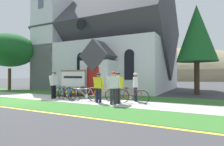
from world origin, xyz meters
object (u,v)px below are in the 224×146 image
object	(u,v)px
bicycle_black	(132,96)
yard_deciduous_tree	(10,50)
church_sign	(73,79)
bicycle_white	(102,95)
bicycle_silver	(85,95)
cyclist_in_orange_jersey	(113,85)
bicycle_red	(66,94)
cyclist_in_red_jersey	(118,85)
roadside_conifer	(197,34)
cyclist_in_blue_jersey	(54,83)
bicycle_yellow	(63,92)
bicycle_green	(87,93)
cyclist_in_green_jersey	(98,86)
cyclist_in_white_jersey	(135,85)

from	to	relation	value
bicycle_black	yard_deciduous_tree	bearing A→B (deg)	169.25
church_sign	bicycle_white	distance (m)	4.05
church_sign	bicycle_silver	world-z (taller)	church_sign
bicycle_black	cyclist_in_orange_jersey	xyz separation A→B (m)	(-0.68, -0.90, 0.60)
bicycle_red	church_sign	bearing A→B (deg)	120.96
church_sign	cyclist_in_red_jersey	bearing A→B (deg)	-24.93
bicycle_white	bicycle_red	bearing A→B (deg)	-164.45
bicycle_white	roadside_conifer	xyz separation A→B (m)	(4.69, 6.57, 4.38)
bicycle_red	roadside_conifer	world-z (taller)	roadside_conifer
cyclist_in_blue_jersey	cyclist_in_orange_jersey	distance (m)	4.49
roadside_conifer	bicycle_yellow	bearing A→B (deg)	-140.18
bicycle_silver	cyclist_in_red_jersey	xyz separation A→B (m)	(2.10, -0.00, 0.59)
church_sign	bicycle_green	size ratio (longest dim) A/B	1.30
church_sign	bicycle_yellow	size ratio (longest dim) A/B	1.34
cyclist_in_green_jersey	bicycle_silver	bearing A→B (deg)	167.71
cyclist_in_orange_jersey	yard_deciduous_tree	xyz separation A→B (m)	(-13.70, 3.63, 3.06)
bicycle_green	cyclist_in_white_jersey	size ratio (longest dim) A/B	1.08
bicycle_white	bicycle_silver	size ratio (longest dim) A/B	0.98
bicycle_red	cyclist_in_orange_jersey	bearing A→B (deg)	-5.37
bicycle_silver	cyclist_in_blue_jersey	bearing A→B (deg)	-179.99
bicycle_white	yard_deciduous_tree	distance (m)	13.34
bicycle_black	cyclist_in_blue_jersey	size ratio (longest dim) A/B	1.05
yard_deciduous_tree	cyclist_in_green_jersey	bearing A→B (deg)	-15.08
bicycle_green	cyclist_in_orange_jersey	bearing A→B (deg)	-28.37
bicycle_green	cyclist_in_blue_jersey	size ratio (longest dim) A/B	1.03
cyclist_in_white_jersey	yard_deciduous_tree	world-z (taller)	yard_deciduous_tree
bicycle_white	cyclist_in_green_jersey	bearing A→B (deg)	-75.62
bicycle_yellow	cyclist_in_orange_jersey	world-z (taller)	cyclist_in_orange_jersey
bicycle_white	bicycle_yellow	bearing A→B (deg)	177.98
cyclist_in_white_jersey	cyclist_in_orange_jersey	size ratio (longest dim) A/B	0.97
bicycle_black	bicycle_white	xyz separation A→B (m)	(-1.85, 0.00, -0.02)
bicycle_black	cyclist_in_white_jersey	xyz separation A→B (m)	(-0.09, 0.75, 0.57)
bicycle_black	yard_deciduous_tree	xyz separation A→B (m)	(-14.38, 2.73, 3.66)
bicycle_red	bicycle_yellow	bearing A→B (deg)	142.57
roadside_conifer	bicycle_green	bearing A→B (deg)	-134.85
bicycle_yellow	cyclist_in_orange_jersey	xyz separation A→B (m)	(4.24, -1.02, 0.62)
bicycle_yellow	cyclist_in_green_jersey	world-z (taller)	cyclist_in_green_jersey
roadside_conifer	bicycle_white	bearing A→B (deg)	-125.49
bicycle_yellow	cyclist_in_red_jersey	distance (m)	4.37
bicycle_yellow	cyclist_in_orange_jersey	size ratio (longest dim) A/B	1.03
cyclist_in_red_jersey	yard_deciduous_tree	world-z (taller)	yard_deciduous_tree
bicycle_green	cyclist_in_white_jersey	xyz separation A→B (m)	(3.14, 0.28, 0.57)
bicycle_white	yard_deciduous_tree	size ratio (longest dim) A/B	0.29
bicycle_black	bicycle_green	xyz separation A→B (m)	(-3.23, 0.48, -0.01)
bicycle_white	bicycle_black	bearing A→B (deg)	-0.13
bicycle_white	bicycle_red	xyz separation A→B (m)	(-2.14, -0.60, 0.02)
bicycle_silver	cyclist_in_white_jersey	xyz separation A→B (m)	(2.64, 1.22, 0.58)
bicycle_black	bicycle_red	xyz separation A→B (m)	(-3.99, -0.59, 0.01)
bicycle_black	bicycle_red	size ratio (longest dim) A/B	1.05
bicycle_black	roadside_conifer	xyz separation A→B (m)	(2.84, 6.58, 4.37)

